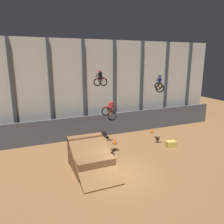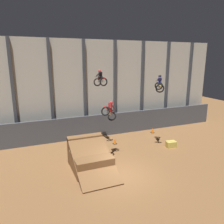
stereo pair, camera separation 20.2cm
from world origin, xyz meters
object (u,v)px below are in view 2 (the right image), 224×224
(traffic_cone_near_ramp, at_px, (153,130))
(traffic_cone_arena_edge, at_px, (115,141))
(rider_bike_left_air, at_px, (109,111))
(rider_bike_right_air, at_px, (159,85))
(hay_bale_trackside, at_px, (171,144))
(dirt_ramp, at_px, (90,158))
(rider_bike_center_air, at_px, (100,79))

(traffic_cone_near_ramp, relative_size, traffic_cone_arena_edge, 1.00)
(rider_bike_left_air, height_order, traffic_cone_arena_edge, rider_bike_left_air)
(rider_bike_right_air, bearing_deg, hay_bale_trackside, -0.29)
(hay_bale_trackside, bearing_deg, rider_bike_right_air, 149.67)
(dirt_ramp, bearing_deg, rider_bike_left_air, 27.93)
(rider_bike_left_air, distance_m, hay_bale_trackside, 7.04)
(traffic_cone_arena_edge, bearing_deg, traffic_cone_near_ramp, 15.57)
(dirt_ramp, height_order, rider_bike_left_air, rider_bike_left_air)
(rider_bike_left_air, height_order, hay_bale_trackside, rider_bike_left_air)
(traffic_cone_near_ramp, xyz_separation_m, hay_bale_trackside, (-0.64, -4.10, -0.00))
(rider_bike_left_air, bearing_deg, traffic_cone_near_ramp, 76.35)
(rider_bike_right_air, xyz_separation_m, traffic_cone_near_ramp, (1.78, 3.44, -5.46))
(dirt_ramp, distance_m, rider_bike_center_air, 6.99)
(rider_bike_right_air, height_order, hay_bale_trackside, rider_bike_right_air)
(dirt_ramp, relative_size, hay_bale_trackside, 4.74)
(dirt_ramp, relative_size, rider_bike_center_air, 2.59)
(hay_bale_trackside, bearing_deg, rider_bike_center_air, 152.90)
(dirt_ramp, relative_size, traffic_cone_near_ramp, 7.87)
(rider_bike_center_air, relative_size, traffic_cone_near_ramp, 3.04)
(traffic_cone_arena_edge, height_order, hay_bale_trackside, traffic_cone_arena_edge)
(rider_bike_left_air, relative_size, hay_bale_trackside, 1.77)
(dirt_ramp, bearing_deg, traffic_cone_near_ramp, 29.98)
(rider_bike_left_air, bearing_deg, hay_bale_trackside, 44.12)
(rider_bike_center_air, xyz_separation_m, hay_bale_trackside, (5.77, -2.95, -5.87))
(rider_bike_left_air, height_order, traffic_cone_near_ramp, rider_bike_left_air)
(dirt_ramp, xyz_separation_m, traffic_cone_near_ramp, (8.66, 4.99, -0.48))
(dirt_ramp, bearing_deg, rider_bike_right_air, 12.74)
(rider_bike_left_air, relative_size, rider_bike_right_air, 0.98)
(rider_bike_left_air, bearing_deg, traffic_cone_arena_edge, 104.15)
(dirt_ramp, bearing_deg, hay_bale_trackside, 6.34)
(traffic_cone_near_ramp, distance_m, traffic_cone_arena_edge, 5.30)
(dirt_ramp, relative_size, rider_bike_left_air, 2.67)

